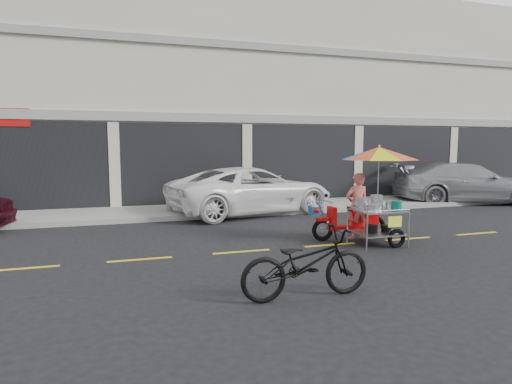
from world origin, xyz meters
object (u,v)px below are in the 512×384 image
object	(u,v)px
white_pickup	(252,190)
food_vendor_rig	(370,181)
silver_pickup	(465,183)
near_bicycle	(306,263)

from	to	relation	value
white_pickup	food_vendor_rig	world-z (taller)	food_vendor_rig
white_pickup	silver_pickup	distance (m)	8.36
silver_pickup	food_vendor_rig	distance (m)	8.49
silver_pickup	food_vendor_rig	world-z (taller)	food_vendor_rig
white_pickup	near_bicycle	xyz separation A→B (m)	(-1.48, -7.52, -0.24)
silver_pickup	white_pickup	bearing A→B (deg)	107.45
silver_pickup	near_bicycle	size ratio (longest dim) A/B	2.72
white_pickup	near_bicycle	distance (m)	7.67
white_pickup	silver_pickup	bearing A→B (deg)	-103.45
food_vendor_rig	white_pickup	bearing A→B (deg)	106.19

